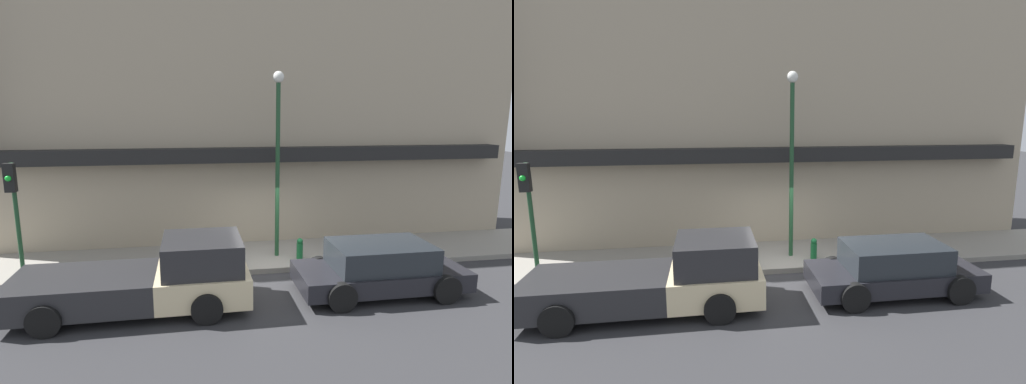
% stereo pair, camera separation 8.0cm
% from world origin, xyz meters
% --- Properties ---
extents(ground_plane, '(80.00, 80.00, 0.00)m').
position_xyz_m(ground_plane, '(0.00, 0.00, 0.00)').
color(ground_plane, '#2D2D30').
extents(sidewalk, '(36.00, 2.76, 0.17)m').
position_xyz_m(sidewalk, '(0.00, 1.38, 0.09)').
color(sidewalk, gray).
rests_on(sidewalk, ground).
extents(building, '(19.80, 3.80, 11.98)m').
position_xyz_m(building, '(-0.01, 4.24, 5.97)').
color(building, tan).
rests_on(building, ground).
extents(pickup_truck, '(5.73, 2.21, 1.79)m').
position_xyz_m(pickup_truck, '(-3.57, -1.72, 0.79)').
color(pickup_truck, beige).
rests_on(pickup_truck, ground).
extents(parked_car, '(4.58, 2.09, 1.40)m').
position_xyz_m(parked_car, '(2.53, -1.72, 0.70)').
color(parked_car, black).
rests_on(parked_car, ground).
extents(fire_hydrant, '(0.21, 0.21, 0.69)m').
position_xyz_m(fire_hydrant, '(0.96, 0.73, 0.52)').
color(fire_hydrant, '#196633').
rests_on(fire_hydrant, sidewalk).
extents(street_lamp, '(0.36, 0.36, 5.99)m').
position_xyz_m(street_lamp, '(0.27, 1.13, 3.87)').
color(street_lamp, '#1E4728').
rests_on(street_lamp, sidewalk).
extents(traffic_light, '(0.28, 0.42, 3.34)m').
position_xyz_m(traffic_light, '(-7.43, 0.48, 2.48)').
color(traffic_light, '#1E4728').
rests_on(traffic_light, sidewalk).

